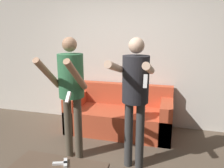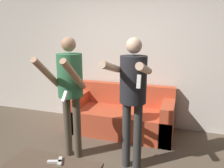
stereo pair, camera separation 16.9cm
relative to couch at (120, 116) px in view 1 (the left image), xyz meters
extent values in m
cube|color=silver|center=(-0.04, 0.44, 1.07)|extent=(6.40, 0.06, 2.70)
cube|color=#C64C2D|center=(0.00, -0.04, -0.07)|extent=(1.84, 0.82, 0.42)
cube|color=#C64C2D|center=(0.00, 0.29, 0.34)|extent=(1.84, 0.16, 0.40)
cube|color=#C64C2D|center=(-0.82, -0.04, 0.04)|extent=(0.20, 0.82, 0.64)
cube|color=#C64C2D|center=(0.82, -0.04, 0.04)|extent=(0.20, 0.82, 0.64)
cylinder|color=brown|center=(-0.51, -1.02, 0.17)|extent=(0.11, 0.11, 0.91)
cylinder|color=brown|center=(-0.36, -1.02, 0.17)|extent=(0.11, 0.11, 0.91)
cylinder|color=#337047|center=(-0.44, -1.02, 0.92)|extent=(0.34, 0.34, 0.58)
sphere|color=#A87A5B|center=(-0.44, -1.02, 1.33)|extent=(0.19, 0.19, 0.19)
cylinder|color=#A87A5B|center=(-0.63, -1.26, 0.98)|extent=(0.08, 0.53, 0.46)
cylinder|color=#A87A5B|center=(-0.25, -1.26, 0.98)|extent=(0.08, 0.53, 0.46)
cube|color=white|center=(-0.25, -1.50, 0.77)|extent=(0.04, 0.10, 0.12)
cylinder|color=#383838|center=(0.36, -1.02, 0.17)|extent=(0.11, 0.11, 0.91)
cylinder|color=#383838|center=(0.51, -1.02, 0.17)|extent=(0.11, 0.11, 0.91)
cylinder|color=#232328|center=(0.44, -1.02, 0.92)|extent=(0.33, 0.33, 0.58)
sphere|color=beige|center=(0.44, -1.02, 1.33)|extent=(0.19, 0.19, 0.19)
cylinder|color=beige|center=(0.25, -1.32, 1.10)|extent=(0.08, 0.61, 0.22)
cylinder|color=beige|center=(0.62, -1.32, 1.10)|extent=(0.08, 0.61, 0.22)
cube|color=white|center=(0.62, -1.61, 1.03)|extent=(0.04, 0.06, 0.13)
cube|color=white|center=(-0.20, -1.84, 0.16)|extent=(0.15, 0.09, 0.02)
cube|color=white|center=(-0.15, -1.82, 0.16)|extent=(0.10, 0.15, 0.02)
camera|label=1|loc=(0.84, -3.63, 1.49)|focal=35.00mm
camera|label=2|loc=(1.00, -3.58, 1.49)|focal=35.00mm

